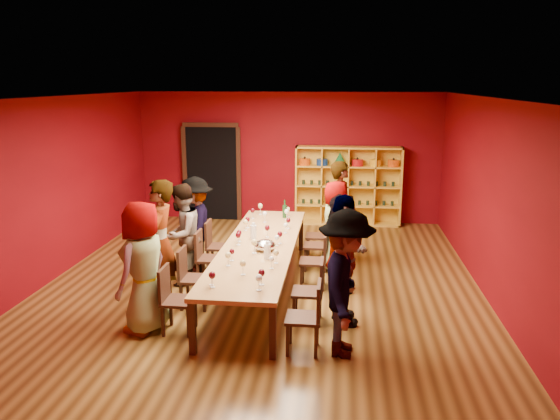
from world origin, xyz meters
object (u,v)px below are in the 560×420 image
Objects in this scene: spittoon_bowl at (265,245)px; chair_person_right_3 at (320,242)px; person_right_0 at (346,284)px; person_right_1 at (342,261)px; person_right_2 at (341,242)px; shelving_unit at (348,182)px; wine_bottle at (285,211)px; person_left_0 at (143,267)px; person_left_2 at (182,234)px; chair_person_right_0 at (310,313)px; chair_person_right_1 at (313,288)px; tasting_table at (259,248)px; chair_person_left_3 at (215,243)px; person_right_3 at (335,226)px; chair_person_left_1 at (190,275)px; chair_person_right_4 at (322,233)px; person_left_1 at (160,244)px; person_right_4 at (341,211)px; person_left_3 at (196,224)px; chair_person_left_0 at (173,296)px; chair_person_right_2 at (318,258)px; chair_person_left_2 at (205,255)px.

chair_person_right_3 is at bearing 59.99° from spittoon_bowl.
person_right_1 is (-0.04, 0.85, 0.00)m from person_right_0.
shelving_unit is at bearing -15.77° from person_right_2.
person_right_0 is 3.86m from wine_bottle.
person_left_0 is 1.98× the size of chair_person_right_3.
person_left_2 is (-2.69, -4.16, -0.16)m from shelving_unit.
chair_person_right_3 is (0.00, 3.00, 0.00)m from chair_person_right_0.
tasting_table is at bearing 130.14° from chair_person_right_1.
person_right_3 reaches higher than chair_person_left_3.
chair_person_left_1 is (-2.31, -5.08, -0.49)m from shelving_unit.
chair_person_right_3 is (0.91, 1.08, -0.20)m from tasting_table.
chair_person_right_4 is 2.65× the size of wine_bottle.
wine_bottle is at bearing 87.69° from spittoon_bowl.
person_left_1 is 1.14× the size of person_left_2.
person_right_1 is 3.04m from wine_bottle.
person_left_0 reaches higher than spittoon_bowl.
chair_person_right_1 is at bearing 171.62° from person_right_4.
person_left_2 is 0.92× the size of person_right_0.
wine_bottle reaches higher than chair_person_right_0.
chair_person_right_1 is at bearing 73.94° from person_left_2.
person_right_0 is at bearing 64.87° from person_left_2.
person_right_0 is (2.57, -2.74, 0.07)m from person_left_3.
spittoon_bowl is (-1.27, -4.59, -0.16)m from shelving_unit.
person_right_1 is at bearing 79.77° from person_left_1.
chair_person_left_3 is (-2.31, -3.50, -0.49)m from shelving_unit.
person_right_0 is at bearing -53.84° from spittoon_bowl.
person_right_4 reaches higher than chair_person_right_1.
person_left_1 is at bearing -161.54° from spittoon_bowl.
person_left_0 is 5.24× the size of wine_bottle.
person_right_1 is at bearing 12.90° from chair_person_left_0.
chair_person_right_3 is at bearing 49.84° from tasting_table.
tasting_table is 1.79m from wine_bottle.
person_right_1 is (-0.11, -5.40, -0.08)m from shelving_unit.
person_left_0 is at bearing 86.60° from person_right_0.
wine_bottle is (1.12, 2.53, 0.38)m from chair_person_left_1.
person_right_1 is (2.20, -1.90, 0.41)m from chair_person_left_3.
person_right_0 is at bearing -83.28° from chair_person_right_4.
person_right_4 is at bearing -13.43° from person_right_2.
person_left_0 is 1.98× the size of chair_person_left_1.
chair_person_right_2 is at bearing 6.45° from person_right_1.
chair_person_right_3 is at bearing 8.94° from person_right_2.
person_left_0 is 1.98× the size of chair_person_right_2.
person_right_2 reaches higher than chair_person_left_0.
person_left_1 reaches higher than chair_person_left_2.
person_left_2 is 1.86× the size of chair_person_right_0.
person_left_3 is at bearing 164.38° from chair_person_right_2.
person_right_0 is at bearing -42.90° from chair_person_left_2.
chair_person_right_2 is (-0.43, 2.14, -0.40)m from person_right_0.
person_right_2 is at bearing 74.26° from chair_person_right_1.
person_left_3 is 1.73m from wine_bottle.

